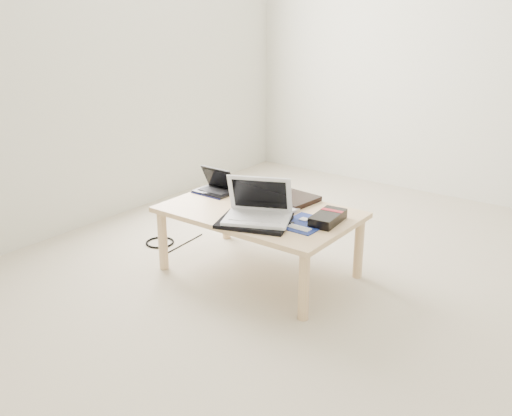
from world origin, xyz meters
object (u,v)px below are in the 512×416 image
Objects in this scene: white_laptop at (258,210)px; gpu_box at (328,218)px; netbook at (216,187)px; coffee_table at (259,218)px.

gpu_box is at bearing 35.30° from white_laptop.
gpu_box is (0.83, -0.04, -0.01)m from netbook.
coffee_table is 2.62× the size of white_laptop.
coffee_table is 0.43m from gpu_box.
coffee_table is 4.23× the size of gpu_box.
netbook is (-0.41, 0.10, 0.08)m from coffee_table.
white_laptop is (0.11, -0.16, 0.12)m from coffee_table.
coffee_table is at bearing 124.49° from white_laptop.
netbook reaches higher than gpu_box.
white_laptop reaches higher than gpu_box.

